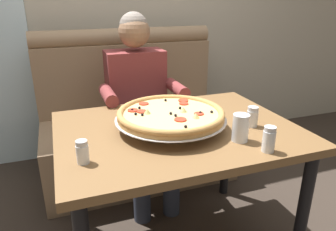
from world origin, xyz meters
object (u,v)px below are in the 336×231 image
(booth_bench, at_px, (135,125))
(shaker_pepper_flakes, at_px, (83,154))
(dining_table, at_px, (177,144))
(pizza, at_px, (171,114))
(diner_main, at_px, (140,98))
(shaker_parmesan, at_px, (252,118))
(drinking_glass, at_px, (240,129))
(shaker_oregano, at_px, (269,141))

(booth_bench, bearing_deg, shaker_pepper_flakes, -113.21)
(dining_table, height_order, pizza, pizza)
(pizza, bearing_deg, diner_main, 88.90)
(shaker_parmesan, bearing_deg, shaker_pepper_flakes, -173.51)
(diner_main, distance_m, pizza, 0.66)
(pizza, relative_size, drinking_glass, 4.33)
(dining_table, relative_size, drinking_glass, 9.35)
(shaker_parmesan, bearing_deg, drinking_glass, -139.48)
(booth_bench, distance_m, shaker_oregano, 1.37)
(shaker_pepper_flakes, xyz_separation_m, shaker_oregano, (0.75, -0.16, 0.01))
(shaker_pepper_flakes, distance_m, drinking_glass, 0.70)
(diner_main, height_order, shaker_pepper_flakes, diner_main)
(dining_table, distance_m, shaker_parmesan, 0.40)
(diner_main, xyz_separation_m, pizza, (-0.01, -0.65, 0.11))
(drinking_glass, bearing_deg, dining_table, 131.83)
(dining_table, bearing_deg, drinking_glass, -48.17)
(diner_main, height_order, pizza, diner_main)
(dining_table, bearing_deg, shaker_oregano, -54.02)
(diner_main, bearing_deg, shaker_parmesan, -63.11)
(diner_main, distance_m, shaker_pepper_flakes, 0.97)
(shaker_oregano, bearing_deg, shaker_parmesan, 70.25)
(booth_bench, distance_m, shaker_parmesan, 1.16)
(shaker_pepper_flakes, bearing_deg, drinking_glass, -2.61)
(shaker_pepper_flakes, relative_size, shaker_oregano, 0.85)
(shaker_pepper_flakes, height_order, shaker_oregano, shaker_oregano)
(booth_bench, xyz_separation_m, shaker_parmesan, (0.36, -1.03, 0.39))
(diner_main, bearing_deg, shaker_oregano, -74.02)
(shaker_oregano, bearing_deg, diner_main, 105.98)
(diner_main, distance_m, shaker_oregano, 1.07)
(pizza, xyz_separation_m, shaker_parmesan, (0.40, -0.11, -0.03))
(diner_main, distance_m, shaker_parmesan, 0.86)
(drinking_glass, bearing_deg, shaker_pepper_flakes, 177.39)
(drinking_glass, bearing_deg, pizza, 136.10)
(pizza, distance_m, drinking_glass, 0.35)
(booth_bench, relative_size, pizza, 2.59)
(booth_bench, relative_size, shaker_pepper_flakes, 14.73)
(shaker_oregano, xyz_separation_m, shaker_parmesan, (0.09, 0.26, -0.00))
(booth_bench, height_order, dining_table, booth_bench)
(booth_bench, height_order, diner_main, diner_main)
(booth_bench, relative_size, dining_table, 1.20)
(shaker_parmesan, bearing_deg, booth_bench, 109.43)
(dining_table, distance_m, drinking_glass, 0.35)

